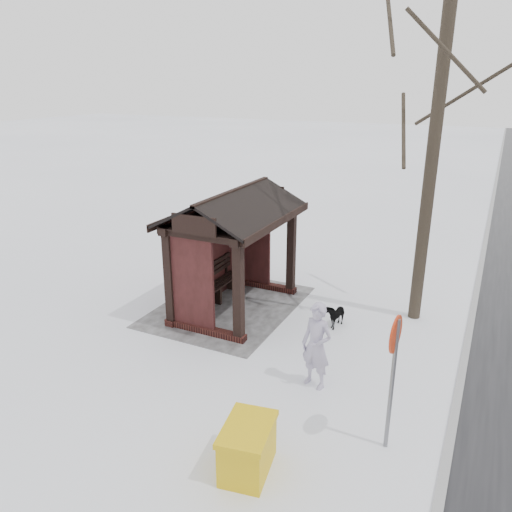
{
  "coord_description": "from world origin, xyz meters",
  "views": [
    {
      "loc": [
        10.22,
        5.58,
        5.52
      ],
      "look_at": [
        0.44,
        0.8,
        1.68
      ],
      "focal_mm": 35.0,
      "sensor_mm": 36.0,
      "label": 1
    }
  ],
  "objects": [
    {
      "name": "pedestrian",
      "position": [
        2.35,
        2.99,
        0.85
      ],
      "size": [
        0.56,
        0.71,
        1.7
      ],
      "primitive_type": "imported",
      "rotation": [
        0.0,
        0.0,
        1.3
      ],
      "color": "#A99FBB",
      "rests_on": "ground"
    },
    {
      "name": "dog",
      "position": [
        -0.19,
        2.57,
        0.29
      ],
      "size": [
        0.74,
        0.42,
        0.59
      ],
      "primitive_type": "imported",
      "rotation": [
        0.0,
        0.0,
        1.41
      ],
      "color": "black",
      "rests_on": "ground"
    },
    {
      "name": "kerb",
      "position": [
        0.0,
        5.5,
        0.01
      ],
      "size": [
        120.0,
        0.15,
        0.06
      ],
      "primitive_type": "cube",
      "color": "gray",
      "rests_on": "ground"
    },
    {
      "name": "bus_shelter",
      "position": [
        0.0,
        -0.16,
        2.17
      ],
      "size": [
        3.6,
        2.4,
        3.09
      ],
      "color": "#3A1715",
      "rests_on": "ground"
    },
    {
      "name": "road_sign",
      "position": [
        3.46,
        4.57,
        1.66
      ],
      "size": [
        0.59,
        0.11,
        2.29
      ],
      "rotation": [
        0.0,
        0.0,
        -0.08
      ],
      "color": "slate",
      "rests_on": "ground"
    },
    {
      "name": "trampled_patch",
      "position": [
        0.0,
        -0.2,
        0.01
      ],
      "size": [
        4.2,
        3.2,
        0.02
      ],
      "primitive_type": "cube",
      "color": "gray",
      "rests_on": "ground"
    },
    {
      "name": "ground",
      "position": [
        0.0,
        0.0,
        0.0
      ],
      "size": [
        120.0,
        120.0,
        0.0
      ],
      "primitive_type": "plane",
      "color": "white",
      "rests_on": "ground"
    },
    {
      "name": "grit_bin",
      "position": [
        4.88,
        2.84,
        0.39
      ],
      "size": [
        1.11,
        0.85,
        0.78
      ],
      "rotation": [
        0.0,
        0.0,
        0.17
      ],
      "color": "gold",
      "rests_on": "ground"
    },
    {
      "name": "tree_near",
      "position": [
        -1.5,
        4.2,
        6.16
      ],
      "size": [
        3.42,
        3.42,
        9.03
      ],
      "color": "black",
      "rests_on": "ground"
    }
  ]
}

